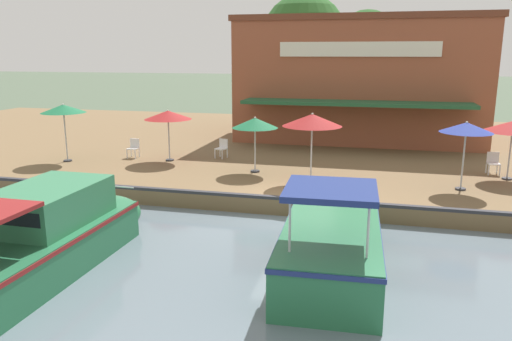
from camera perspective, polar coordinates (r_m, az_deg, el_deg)
name	(u,v)px	position (r m, az deg, el deg)	size (l,w,h in m)	color
ground_plane	(296,219)	(16.17, 4.58, -5.59)	(220.00, 220.00, 0.00)	#4C5B47
quay_deck	(330,148)	(26.68, 8.48, 2.52)	(22.00, 56.00, 0.60)	brown
quay_edge_fender	(297,199)	(16.06, 4.68, -3.28)	(0.20, 50.40, 0.10)	#2D2D33
waterfront_restaurant	(360,78)	(28.86, 11.81, 10.29)	(9.48, 12.93, 6.49)	brown
patio_umbrella_far_corner	(312,120)	(17.89, 6.44, 5.73)	(2.13, 2.13, 2.56)	#B7B7B7
patio_umbrella_mid_patio_left	(255,123)	(19.51, -0.11, 5.44)	(1.79, 1.79, 2.21)	#B7B7B7
patio_umbrella_near_quay_edge	(63,109)	(22.98, -21.17, 6.58)	(1.88, 1.88, 2.52)	#B7B7B7
patio_umbrella_mid_patio_right	(466,128)	(18.28, 22.91, 4.52)	(1.75, 1.75, 2.39)	#B7B7B7
patio_umbrella_by_entrance	(168,115)	(21.95, -10.03, 6.26)	(2.04, 2.04, 2.24)	#B7B7B7
cafe_chair_beside_entrance	(493,162)	(21.53, 25.48, 0.89)	(0.46, 0.46, 0.85)	white
cafe_chair_mid_patio	(134,147)	(23.19, -13.81, 2.61)	(0.44, 0.44, 0.85)	white
cafe_chair_under_first_umbrella	(222,147)	(22.52, -3.91, 2.66)	(0.55, 0.55, 0.85)	white
motorboat_mid_row	(332,237)	(12.66, 8.72, -7.58)	(6.32, 2.49, 2.45)	#287047
motorboat_nearest_quay	(43,238)	(13.34, -23.17, -7.11)	(8.01, 2.52, 2.08)	#287047
tree_downstream_bank	(300,39)	(31.62, 5.05, 14.72)	(5.43, 5.17, 8.16)	brown
tree_behind_restaurant	(364,45)	(30.82, 12.22, 13.81)	(4.03, 3.84, 7.10)	brown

